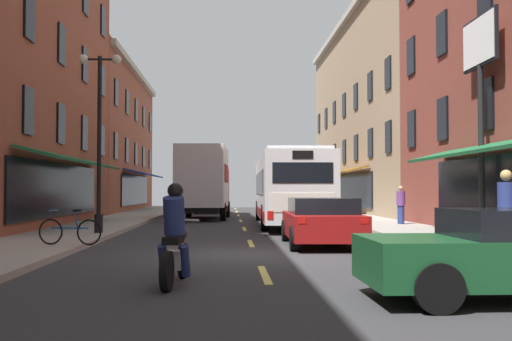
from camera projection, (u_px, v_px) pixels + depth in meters
ground_plane at (256, 256)px, 14.54m from camera, size 34.80×80.00×0.10m
lane_centre_dashes at (256, 255)px, 14.29m from camera, size 0.14×73.90×0.01m
sidewalk_left at (5, 253)px, 14.26m from camera, size 3.00×80.00×0.14m
sidewalk_right at (496, 250)px, 14.82m from camera, size 3.00×80.00×0.14m
billboard_sign at (480, 72)px, 18.53m from camera, size 0.40×2.38×6.75m
transit_bus at (288, 188)px, 26.66m from camera, size 2.87×12.57×3.09m
box_truck at (204, 182)px, 32.09m from camera, size 2.75×7.22×3.77m
sedan_near at (322, 221)px, 16.75m from camera, size 2.07×4.47×1.33m
sedan_far at (211, 202)px, 40.82m from camera, size 2.05×4.30×1.38m
motorcycle_rider at (175, 241)px, 9.87m from camera, size 0.64×2.07×1.66m
bicycle_near at (70, 231)px, 15.47m from camera, size 1.68×0.53×0.91m
pedestrian_near at (506, 211)px, 12.67m from camera, size 0.40×0.52×1.83m
pedestrian_mid at (401, 205)px, 25.03m from camera, size 0.36×0.36×1.58m
street_lamp_twin at (99, 134)px, 20.06m from camera, size 1.42×0.32×5.91m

